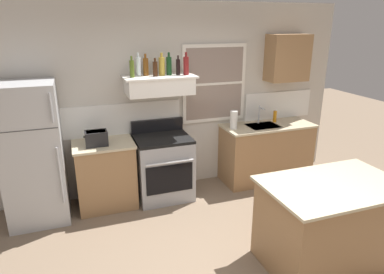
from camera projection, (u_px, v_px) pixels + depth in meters
The scene contains 20 objects.
back_wall at pixel (174, 99), 5.01m from camera, with size 5.40×0.11×2.70m.
refrigerator at pixel (33, 154), 4.20m from camera, with size 0.70×0.72×1.77m.
counter_left_of_stove at pixel (106, 174), 4.66m from camera, with size 0.79×0.63×0.91m.
toaster at pixel (96, 138), 4.40m from camera, with size 0.30×0.20×0.19m.
stove_range at pixel (163, 167), 4.88m from camera, with size 0.76×0.69×1.09m.
range_hood_shelf at pixel (159, 85), 4.59m from camera, with size 0.96×0.52×0.24m.
bottle_olive_oil_square at pixel (132, 68), 4.37m from camera, with size 0.06×0.06×0.27m.
bottle_clear_tall at pixel (138, 66), 4.46m from camera, with size 0.06×0.06×0.30m.
bottle_amber_wine at pixel (146, 66), 4.51m from camera, with size 0.07×0.07×0.29m.
bottle_brown_stout at pixel (155, 69), 4.46m from camera, with size 0.06×0.06×0.24m.
bottle_champagne_gold_foil at pixel (162, 66), 4.53m from camera, with size 0.08×0.08×0.30m.
bottle_dark_green_wine at pixel (169, 66), 4.56m from camera, with size 0.07×0.07×0.30m.
bottle_balsamic_dark at pixel (178, 67), 4.58m from camera, with size 0.06×0.06×0.26m.
bottle_red_label_wine at pixel (186, 65), 4.58m from camera, with size 0.07×0.07×0.30m.
counter_right_with_sink at pixel (266, 152), 5.45m from camera, with size 1.43×0.63×0.91m.
sink_faucet at pixel (260, 113), 5.31m from camera, with size 0.03×0.17×0.28m.
paper_towel_roll at pixel (234, 120), 5.08m from camera, with size 0.11×0.11×0.27m, color white.
dish_soap_bottle at pixel (275, 116), 5.42m from camera, with size 0.06×0.06×0.18m, color orange.
kitchen_island at pixel (329, 224), 3.52m from camera, with size 1.40×0.90×0.91m.
upper_cabinet_right at pixel (288, 58), 5.23m from camera, with size 0.64×0.32×0.70m.
Camera 1 is at (-1.36, -2.50, 2.43)m, focal length 32.02 mm.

